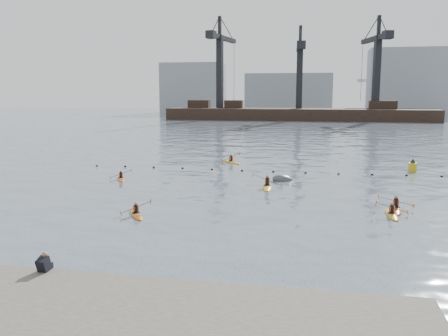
{
  "coord_description": "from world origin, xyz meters",
  "views": [
    {
      "loc": [
        4.84,
        -21.85,
        7.45
      ],
      "look_at": [
        -0.72,
        6.71,
        2.8
      ],
      "focal_mm": 38.0,
      "sensor_mm": 36.0,
      "label": 1
    }
  ],
  "objects": [
    {
      "name": "barge_pier",
      "position": [
        -0.22,
        110.0,
        1.89
      ],
      "size": [
        72.0,
        19.3,
        29.5
      ],
      "color": "black",
      "rests_on": "ground"
    },
    {
      "name": "mooring_buoy",
      "position": [
        2.2,
        18.28,
        0.0
      ],
      "size": [
        2.39,
        1.92,
        1.36
      ],
      "primitive_type": "ellipsoid",
      "rotation": [
        0.0,
        0.21,
        0.43
      ],
      "color": "#3A3C3F",
      "rests_on": "ground"
    },
    {
      "name": "nav_buoy",
      "position": [
        14.0,
        25.39,
        0.43
      ],
      "size": [
        0.77,
        0.77,
        1.4
      ],
      "color": "gold",
      "rests_on": "ground"
    },
    {
      "name": "skyline",
      "position": [
        2.23,
        150.27,
        9.25
      ],
      "size": [
        141.0,
        28.0,
        22.0
      ],
      "color": "gray",
      "rests_on": "ground"
    },
    {
      "name": "kayaker_0",
      "position": [
        -5.85,
        4.83,
        0.09
      ],
      "size": [
        2.03,
        2.76,
        1.05
      ],
      "rotation": [
        0.0,
        0.0,
        0.56
      ],
      "color": "#C46312",
      "rests_on": "ground"
    },
    {
      "name": "kayaker_2",
      "position": [
        -11.62,
        16.01,
        0.09
      ],
      "size": [
        1.85,
        2.78,
        1.03
      ],
      "rotation": [
        0.0,
        0.0,
        0.49
      ],
      "color": "#E25915",
      "rests_on": "ground"
    },
    {
      "name": "kayaker_1",
      "position": [
        9.53,
        7.74,
        0.09
      ],
      "size": [
        1.99,
        2.93,
        1.04
      ],
      "rotation": [
        0.0,
        0.0,
        0.04
      ],
      "color": "gold",
      "rests_on": "ground"
    },
    {
      "name": "kayaker_3",
      "position": [
        1.18,
        14.91,
        0.11
      ],
      "size": [
        2.46,
        3.61,
        1.35
      ],
      "rotation": [
        0.0,
        0.0,
        0.1
      ],
      "color": "yellow",
      "rests_on": "ground"
    },
    {
      "name": "float_line",
      "position": [
        -0.5,
        22.53,
        0.03
      ],
      "size": [
        33.24,
        0.73,
        0.24
      ],
      "color": "black",
      "rests_on": "ground"
    },
    {
      "name": "kayaker_4",
      "position": [
        10.01,
        9.3,
        0.1
      ],
      "size": [
        2.28,
        3.41,
        1.12
      ],
      "rotation": [
        0.0,
        0.0,
        3.06
      ],
      "color": "#C14812",
      "rests_on": "ground"
    },
    {
      "name": "kayaker_5",
      "position": [
        -4.02,
        27.67,
        0.1
      ],
      "size": [
        2.69,
        2.89,
        1.2
      ],
      "rotation": [
        0.0,
        0.0,
        0.73
      ],
      "color": "gold",
      "rests_on": "ground"
    },
    {
      "name": "ground",
      "position": [
        0.0,
        0.0,
        0.0
      ],
      "size": [
        400.0,
        400.0,
        0.0
      ],
      "primitive_type": "plane",
      "color": "#353E4E",
      "rests_on": "ground"
    }
  ]
}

